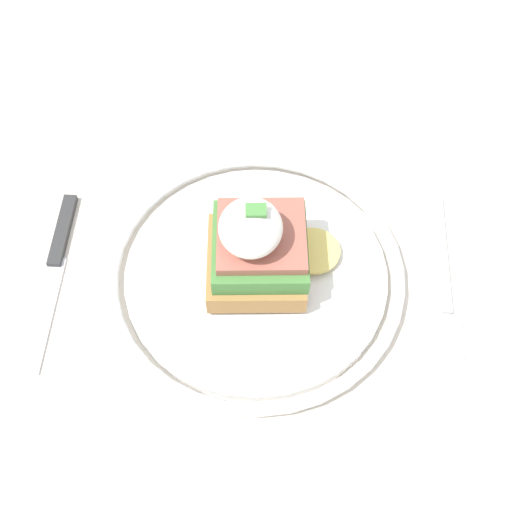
{
  "coord_description": "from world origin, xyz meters",
  "views": [
    {
      "loc": [
        -0.03,
        0.31,
        1.24
      ],
      "look_at": [
        -0.03,
        0.02,
        0.78
      ],
      "focal_mm": 45.0,
      "sensor_mm": 36.0,
      "label": 1
    }
  ],
  "objects_px": {
    "sandwich": "(257,247)",
    "fork": "(445,283)",
    "plate": "(256,273)",
    "knife": "(55,264)"
  },
  "relations": [
    {
      "from": "sandwich",
      "to": "fork",
      "type": "relative_size",
      "value": 0.72
    },
    {
      "from": "plate",
      "to": "knife",
      "type": "height_order",
      "value": "plate"
    },
    {
      "from": "plate",
      "to": "fork",
      "type": "relative_size",
      "value": 1.63
    },
    {
      "from": "sandwich",
      "to": "plate",
      "type": "bearing_deg",
      "value": 42.07
    },
    {
      "from": "fork",
      "to": "knife",
      "type": "bearing_deg",
      "value": -3.8
    },
    {
      "from": "fork",
      "to": "knife",
      "type": "xyz_separation_m",
      "value": [
        0.34,
        -0.02,
        0.0
      ]
    },
    {
      "from": "sandwich",
      "to": "fork",
      "type": "bearing_deg",
      "value": 176.49
    },
    {
      "from": "sandwich",
      "to": "knife",
      "type": "bearing_deg",
      "value": -4.07
    },
    {
      "from": "plate",
      "to": "sandwich",
      "type": "distance_m",
      "value": 0.04
    },
    {
      "from": "plate",
      "to": "sandwich",
      "type": "relative_size",
      "value": 2.25
    }
  ]
}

